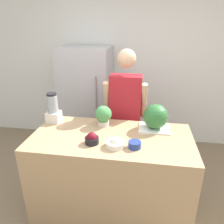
{
  "coord_description": "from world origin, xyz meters",
  "views": [
    {
      "loc": [
        0.31,
        -1.53,
        2.01
      ],
      "look_at": [
        0.0,
        0.45,
        1.18
      ],
      "focal_mm": 35.0,
      "sensor_mm": 36.0,
      "label": 1
    }
  ],
  "objects": [
    {
      "name": "bowl_cherries",
      "position": [
        -0.16,
        0.24,
        0.98
      ],
      "size": [
        0.13,
        0.13,
        0.11
      ],
      "color": "black",
      "rests_on": "counter_island"
    },
    {
      "name": "bowl_small_blue",
      "position": [
        0.25,
        0.23,
        0.96
      ],
      "size": [
        0.12,
        0.12,
        0.06
      ],
      "color": "navy",
      "rests_on": "counter_island"
    },
    {
      "name": "bowl_cream",
      "position": [
        0.07,
        0.22,
        0.97
      ],
      "size": [
        0.18,
        0.18,
        0.1
      ],
      "color": "white",
      "rests_on": "counter_island"
    },
    {
      "name": "wall_back",
      "position": [
        0.0,
        2.15,
        1.3
      ],
      "size": [
        8.0,
        0.06,
        2.6
      ],
      "color": "white",
      "rests_on": "ground_plane"
    },
    {
      "name": "cutting_board",
      "position": [
        0.44,
        0.65,
        0.94
      ],
      "size": [
        0.33,
        0.26,
        0.01
      ],
      "color": "white",
      "rests_on": "counter_island"
    },
    {
      "name": "watermelon",
      "position": [
        0.44,
        0.65,
        1.08
      ],
      "size": [
        0.26,
        0.26,
        0.26
      ],
      "color": "#2D6B33",
      "rests_on": "cutting_board"
    },
    {
      "name": "blender",
      "position": [
        -0.72,
        0.66,
        1.08
      ],
      "size": [
        0.15,
        0.15,
        0.35
      ],
      "color": "silver",
      "rests_on": "counter_island"
    },
    {
      "name": "potted_plant",
      "position": [
        -0.13,
        0.65,
        1.06
      ],
      "size": [
        0.18,
        0.18,
        0.23
      ],
      "color": "beige",
      "rests_on": "counter_island"
    },
    {
      "name": "counter_island",
      "position": [
        0.0,
        0.41,
        0.47
      ],
      "size": [
        1.65,
        0.82,
        0.93
      ],
      "color": "tan",
      "rests_on": "ground_plane"
    },
    {
      "name": "refrigerator",
      "position": [
        -0.63,
        1.79,
        0.83
      ],
      "size": [
        0.78,
        0.66,
        1.67
      ],
      "color": "#B7B7BC",
      "rests_on": "ground_plane"
    },
    {
      "name": "person",
      "position": [
        0.08,
        1.07,
        0.9
      ],
      "size": [
        0.53,
        0.27,
        1.73
      ],
      "color": "#4C608C",
      "rests_on": "ground_plane"
    }
  ]
}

